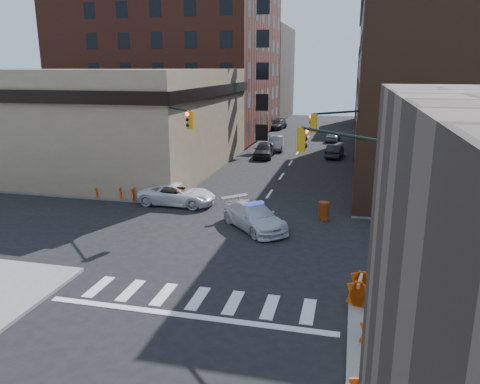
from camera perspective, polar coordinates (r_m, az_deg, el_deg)
The scene contains 29 objects.
ground at distance 25.66m, azimuth -0.30°, elevation -5.95°, with size 140.00×140.00×0.00m, color black.
sidewalk_nw at distance 63.62m, azimuth -13.58°, elevation 6.35°, with size 34.00×54.50×0.15m, color gray.
bank_building at distance 46.05m, azimuth -16.34°, elevation 8.57°, with size 22.00×22.00×9.00m, color #988663.
apartment_block at distance 67.81m, azimuth -7.79°, elevation 17.25°, with size 25.00×25.00×24.00m, color #5E2B1D.
commercial_row_ne at distance 46.40m, azimuth 22.97°, elevation 11.15°, with size 14.00×34.00×14.00m, color #513020.
filler_nw at distance 88.01m, azimuth -0.81°, elevation 14.23°, with size 20.00×18.00×16.00m, color brown.
filler_ne at distance 81.75m, azimuth 19.75°, elevation 11.91°, with size 16.00×16.00×12.00m, color #5E2B1D.
signal_pole_se at distance 18.33m, azimuth 14.03°, elevation 0.14°, with size 5.40×5.27×8.00m.
signal_pole_nw at distance 31.24m, azimuth -8.47°, elevation 5.93°, with size 3.58×3.67×8.00m.
signal_pole_ne at distance 29.03m, azimuth 13.58°, elevation 4.99°, with size 3.67×3.58×8.00m.
tree_ne_near at distance 49.63m, azimuth 15.61°, elevation 7.87°, with size 3.00×3.00×4.85m.
tree_ne_far at distance 57.58m, azimuth 15.39°, elevation 8.80°, with size 3.00×3.00×4.85m.
police_car at distance 27.30m, azimuth 1.74°, elevation -3.00°, with size 2.08×5.12×1.49m, color silver.
pickup at distance 32.36m, azimuth -7.65°, elevation -0.27°, with size 2.43×5.26×1.46m, color white.
parked_car_wnear at distance 49.10m, azimuth 2.95°, elevation 5.15°, with size 1.88×4.66×1.59m, color black.
parked_car_wfar at distance 53.79m, azimuth 4.45°, elevation 5.96°, with size 1.63×4.66×1.54m, color gray.
parked_car_wdeep at distance 71.95m, azimuth 4.56°, elevation 8.21°, with size 2.04×5.03×1.46m, color black.
parked_car_enear at distance 49.93m, azimuth 11.47°, elevation 4.91°, with size 1.45×4.16×1.37m, color black.
parked_car_efar at distance 61.09m, azimuth 11.26°, elevation 6.69°, with size 1.54×3.82×1.30m, color gray.
pedestrian_a at distance 34.14m, azimuth -13.99°, elevation 0.59°, with size 0.58×0.38×1.58m, color black.
pedestrian_b at distance 34.40m, azimuth -14.89°, elevation 0.79°, with size 0.85×0.67×1.76m, color black.
pedestrian_c at distance 34.63m, azimuth -15.63°, elevation 0.85°, with size 1.05×0.44×1.79m, color #1C232A.
barrel_road at distance 29.33m, azimuth 10.15°, elevation -2.30°, with size 0.64×0.64×1.15m, color orange.
barrel_bank at distance 32.16m, azimuth -7.46°, elevation -0.71°, with size 0.60×0.60×1.07m, color #D06809.
barricade_se_a at distance 19.54m, azimuth 14.37°, elevation -11.38°, with size 1.32×0.66×0.99m, color orange, non-canonical shape.
barricade_se_b at distance 16.46m, azimuth 22.13°, elevation -17.63°, with size 1.20×0.60×0.90m, color #E93C0A, non-canonical shape.
barricade_se_c at distance 17.12m, azimuth 16.12°, elevation -15.68°, with size 1.22×0.61×0.91m, color orange, non-canonical shape.
barricade_nw_a at distance 33.71m, azimuth -13.37°, elevation -0.08°, with size 1.31×0.65×0.98m, color #E6600A, non-canonical shape.
barricade_nw_b at distance 35.10m, azimuth -17.33°, elevation 0.09°, with size 1.09×0.55×0.82m, color #DF3F0A, non-canonical shape.
Camera 1 is at (5.73, -23.27, 9.17)m, focal length 35.00 mm.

